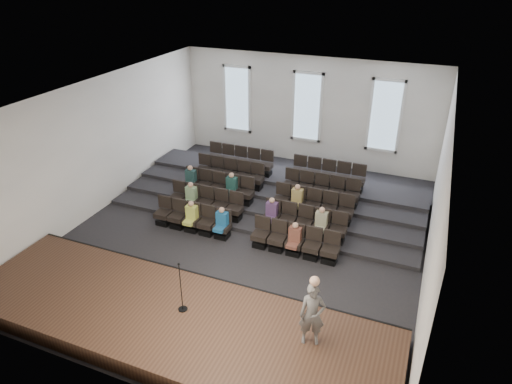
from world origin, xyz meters
TOP-DOWN VIEW (x-y plane):
  - ground at (0.00, 0.00)m, footprint 14.00×14.00m
  - ceiling at (0.00, 0.00)m, footprint 12.00×14.00m
  - wall_back at (0.00, 7.02)m, footprint 12.00×0.04m
  - wall_front at (0.00, -7.02)m, footprint 12.00×0.04m
  - wall_left at (-6.02, 0.00)m, footprint 0.04×14.00m
  - wall_right at (6.02, 0.00)m, footprint 0.04×14.00m
  - stage at (0.00, -5.10)m, footprint 11.80×3.60m
  - stage_lip at (0.00, -3.33)m, footprint 11.80×0.06m
  - risers at (0.00, 3.17)m, footprint 11.80×4.80m
  - seating_rows at (-0.00, 1.54)m, footprint 6.80×4.70m
  - windows at (0.00, 6.95)m, footprint 8.44×0.10m
  - audience at (-0.35, 0.45)m, footprint 6.05×2.64m
  - speaker at (3.64, -4.65)m, footprint 0.71×0.57m
  - mic_stand at (0.20, -4.83)m, footprint 0.25×0.25m

SIDE VIEW (x-z plane):
  - ground at x=0.00m, z-range 0.00..0.00m
  - risers at x=0.00m, z-range -0.10..0.50m
  - stage at x=0.00m, z-range 0.00..0.50m
  - stage_lip at x=0.00m, z-range -0.01..0.51m
  - seating_rows at x=0.00m, z-range -0.15..1.52m
  - audience at x=-0.35m, z-range 0.28..1.38m
  - mic_stand at x=0.20m, z-range 0.20..1.70m
  - speaker at x=3.64m, z-range 0.50..2.18m
  - wall_back at x=0.00m, z-range 0.00..5.00m
  - wall_front at x=0.00m, z-range 0.00..5.00m
  - wall_left at x=-6.02m, z-range 0.00..5.00m
  - wall_right at x=6.02m, z-range 0.00..5.00m
  - windows at x=0.00m, z-range 1.08..4.32m
  - ceiling at x=0.00m, z-range 5.00..5.02m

